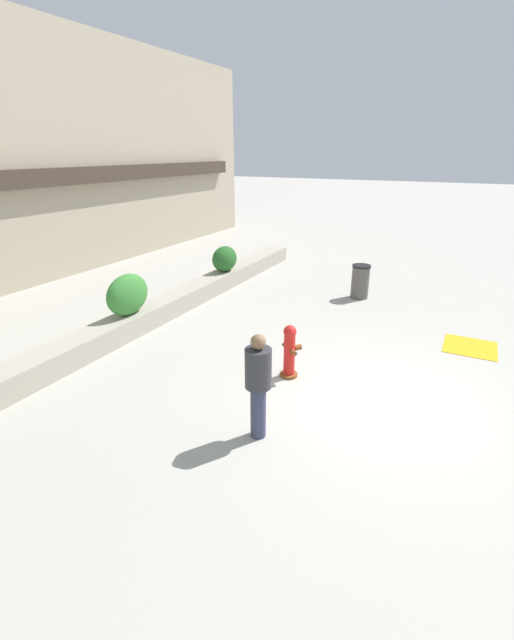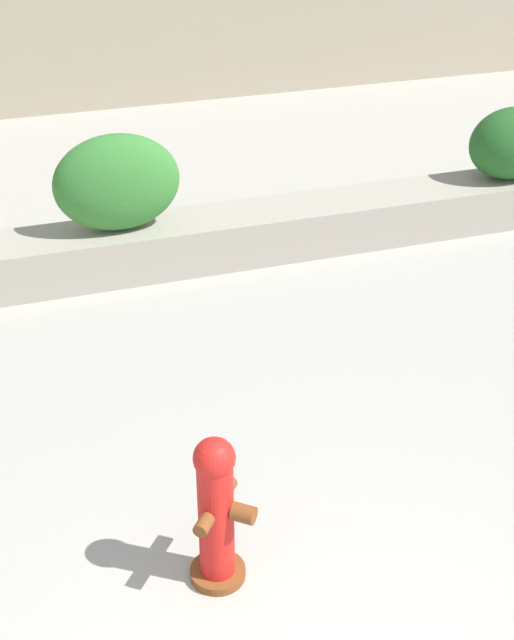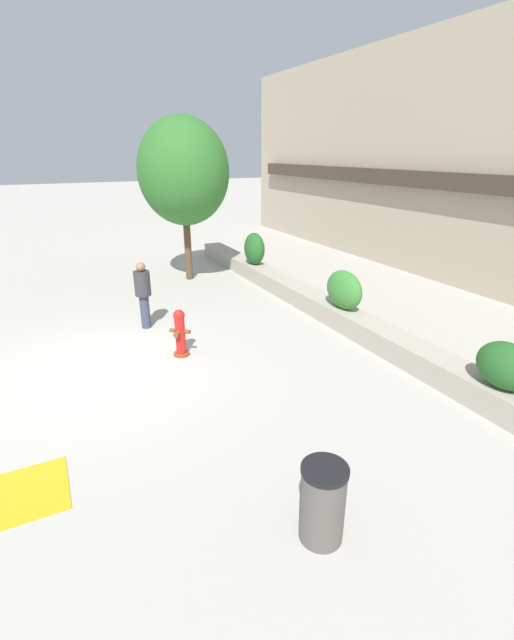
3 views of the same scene
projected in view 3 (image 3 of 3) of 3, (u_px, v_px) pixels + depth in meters
name	position (u px, v px, depth m)	size (l,w,h in m)	color
ground_plane	(100.00, 369.00, 9.00)	(120.00, 120.00, 0.00)	#B2ADA3
building_facade	(509.00, 161.00, 12.52)	(30.00, 1.36, 8.00)	tan
planter_wall_low	(334.00, 313.00, 11.41)	(18.00, 0.70, 0.50)	#ADA393
hedge_bush_0	(254.00, 249.00, 15.10)	(0.99, 0.65, 1.11)	#235B23
hedge_bush_1	(344.00, 290.00, 10.85)	(1.25, 0.57, 0.98)	#387F33
hedge_bush_2	(506.00, 366.00, 7.20)	(1.01, 0.70, 0.81)	#235B23
fire_hydrant	(180.00, 332.00, 9.41)	(0.50, 0.50, 1.08)	brown
street_tree	(183.00, 172.00, 13.99)	(3.29, 2.96, 5.36)	brown
pedestrian	(143.00, 291.00, 10.75)	(0.56, 0.56, 1.73)	#383D56
tactile_warning_pad	(24.00, 494.00, 5.71)	(1.11, 1.11, 0.01)	gold
trash_bin	(323.00, 503.00, 4.91)	(0.55, 0.55, 1.01)	#56514C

